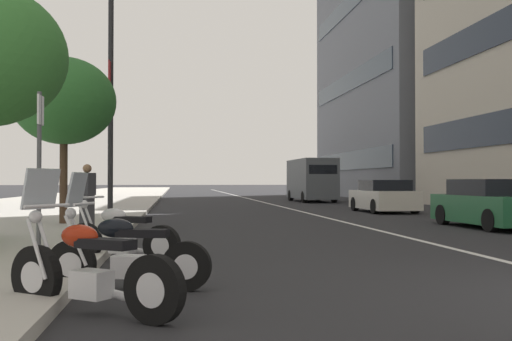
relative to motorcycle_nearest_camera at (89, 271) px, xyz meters
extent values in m
cube|color=#B2ADA3|center=(29.61, 5.68, -0.37)|extent=(160.00, 10.74, 0.15)
cube|color=silver|center=(34.61, -6.37, -0.44)|extent=(110.00, 0.16, 0.01)
cylinder|color=black|center=(0.45, 0.61, -0.11)|extent=(0.49, 0.60, 0.66)
cylinder|color=silver|center=(0.45, 0.61, -0.11)|extent=(0.30, 0.34, 0.33)
cylinder|color=black|center=(-0.50, -0.67, -0.11)|extent=(0.49, 0.60, 0.66)
cylinder|color=silver|center=(-0.50, -0.67, -0.11)|extent=(0.30, 0.34, 0.33)
cube|color=silver|center=(-0.03, -0.03, -0.13)|extent=(0.44, 0.46, 0.28)
cube|color=black|center=(-0.14, -0.18, 0.29)|extent=(0.56, 0.65, 0.10)
ellipsoid|color=#991E0A|center=(0.07, 0.10, 0.35)|extent=(0.47, 0.51, 0.24)
cylinder|color=silver|center=(0.34, 0.59, 0.19)|extent=(0.22, 0.28, 0.64)
cylinder|color=silver|center=(0.46, 0.50, 0.19)|extent=(0.22, 0.28, 0.64)
cylinder|color=silver|center=(0.35, 0.48, 0.65)|extent=(0.50, 0.39, 0.04)
sphere|color=silver|center=(0.46, 0.63, 0.53)|extent=(0.14, 0.14, 0.14)
cube|color=#B2BCC6|center=(0.41, 0.56, 0.83)|extent=(0.43, 0.36, 0.44)
cylinder|color=silver|center=(-0.08, -0.34, -0.25)|extent=(0.48, 0.60, 0.16)
cylinder|color=black|center=(1.57, 0.43, -0.14)|extent=(0.27, 0.62, 0.61)
cylinder|color=silver|center=(1.57, 0.43, -0.14)|extent=(0.20, 0.33, 0.31)
cylinder|color=black|center=(1.19, -1.00, -0.14)|extent=(0.27, 0.62, 0.61)
cylinder|color=silver|center=(1.19, -1.00, -0.14)|extent=(0.20, 0.33, 0.31)
cube|color=silver|center=(1.38, -0.29, -0.15)|extent=(0.35, 0.43, 0.28)
cube|color=black|center=(1.33, -0.46, 0.26)|extent=(0.38, 0.67, 0.10)
ellipsoid|color=black|center=(1.42, -0.12, 0.32)|extent=(0.35, 0.51, 0.24)
cylinder|color=silver|center=(1.48, 0.37, 0.17)|extent=(0.12, 0.32, 0.64)
cylinder|color=silver|center=(1.61, 0.33, 0.17)|extent=(0.12, 0.32, 0.64)
cylinder|color=silver|center=(1.53, 0.27, 0.62)|extent=(0.59, 0.19, 0.04)
sphere|color=silver|center=(1.57, 0.45, 0.50)|extent=(0.14, 0.14, 0.14)
cube|color=#B2BCC6|center=(1.55, 0.37, 0.80)|extent=(0.46, 0.23, 0.44)
cylinder|color=silver|center=(1.44, -0.59, -0.26)|extent=(0.26, 0.69, 0.16)
cylinder|color=black|center=(4.23, 0.66, -0.12)|extent=(0.41, 0.62, 0.65)
cylinder|color=silver|center=(4.23, 0.66, -0.12)|extent=(0.27, 0.35, 0.32)
cylinder|color=black|center=(3.53, -0.65, -0.12)|extent=(0.41, 0.62, 0.65)
cylinder|color=silver|center=(3.53, -0.65, -0.12)|extent=(0.27, 0.35, 0.32)
cube|color=silver|center=(3.88, 0.01, -0.14)|extent=(0.41, 0.46, 0.28)
cube|color=black|center=(3.79, -0.15, 0.28)|extent=(0.50, 0.67, 0.10)
ellipsoid|color=#B2B2B7|center=(3.96, 0.16, 0.34)|extent=(0.43, 0.52, 0.24)
cylinder|color=silver|center=(4.13, 0.62, 0.18)|extent=(0.19, 0.30, 0.64)
cylinder|color=silver|center=(4.25, 0.56, 0.18)|extent=(0.19, 0.30, 0.64)
cylinder|color=silver|center=(4.15, 0.52, 0.64)|extent=(0.55, 0.32, 0.04)
sphere|color=silver|center=(4.24, 0.68, 0.52)|extent=(0.14, 0.14, 0.14)
cylinder|color=silver|center=(3.87, -0.31, -0.25)|extent=(0.40, 0.65, 0.16)
cube|color=#236038|center=(10.11, -9.95, 0.10)|extent=(4.22, 1.95, 0.79)
cube|color=black|center=(10.12, -9.95, 0.73)|extent=(2.30, 1.76, 0.47)
cylinder|color=black|center=(11.47, -9.07, -0.14)|extent=(0.62, 0.23, 0.62)
cylinder|color=black|center=(11.51, -10.77, -0.14)|extent=(0.62, 0.23, 0.62)
cylinder|color=black|center=(8.71, -9.13, -0.14)|extent=(0.62, 0.23, 0.62)
cube|color=beige|center=(18.89, -9.79, 0.10)|extent=(4.14, 1.91, 0.79)
cube|color=black|center=(18.74, -9.79, 0.72)|extent=(2.03, 1.74, 0.46)
cylinder|color=black|center=(20.24, -8.92, -0.14)|extent=(0.62, 0.23, 0.62)
cylinder|color=black|center=(20.25, -10.63, -0.14)|extent=(0.62, 0.23, 0.62)
cylinder|color=black|center=(17.52, -8.95, -0.14)|extent=(0.62, 0.23, 0.62)
cylinder|color=black|center=(17.54, -10.66, -0.14)|extent=(0.62, 0.23, 0.62)
cube|color=#4C5156|center=(32.25, -9.64, 1.05)|extent=(5.96, 2.21, 2.54)
cube|color=black|center=(29.31, -9.69, 1.60)|extent=(0.07, 1.77, 0.56)
cylinder|color=black|center=(34.25, -8.65, -0.09)|extent=(0.72, 0.27, 0.72)
cylinder|color=black|center=(34.28, -10.55, -0.09)|extent=(0.72, 0.27, 0.72)
cylinder|color=black|center=(30.22, -8.72, -0.09)|extent=(0.72, 0.27, 0.72)
cylinder|color=black|center=(30.25, -10.62, -0.09)|extent=(0.72, 0.27, 0.72)
cylinder|color=#47494C|center=(2.18, 0.97, 0.91)|extent=(0.06, 0.06, 2.42)
cube|color=silver|center=(2.18, 0.95, 1.87)|extent=(0.32, 0.02, 0.40)
cylinder|color=#232326|center=(14.75, 1.36, 3.70)|extent=(0.18, 0.18, 7.98)
cube|color=#B21E23|center=(14.40, 1.36, 4.40)|extent=(0.56, 0.03, 1.10)
cube|color=#B21E23|center=(15.10, 1.36, 4.40)|extent=(0.56, 0.03, 1.10)
cylinder|color=#473323|center=(11.45, 2.31, 0.90)|extent=(0.22, 0.22, 2.40)
ellipsoid|color=#2D6B2D|center=(11.45, 2.31, 3.20)|extent=(2.93, 2.93, 2.49)
cube|color=#2D2D33|center=(9.85, 1.43, 0.12)|extent=(0.39, 0.40, 0.84)
cube|color=#2D2D33|center=(9.85, 1.43, 0.83)|extent=(0.46, 0.47, 0.58)
sphere|color=#8C6647|center=(9.85, 1.43, 1.23)|extent=(0.23, 0.23, 0.23)
cube|color=#384756|center=(42.01, -15.00, 2.58)|extent=(20.45, 0.08, 1.50)
cube|color=#384756|center=(42.01, -15.00, 9.07)|extent=(20.45, 0.08, 1.50)
cube|color=#384756|center=(42.01, -15.00, 15.57)|extent=(20.45, 0.08, 1.50)
camera|label=1|loc=(-6.28, -0.88, 0.91)|focal=42.30mm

